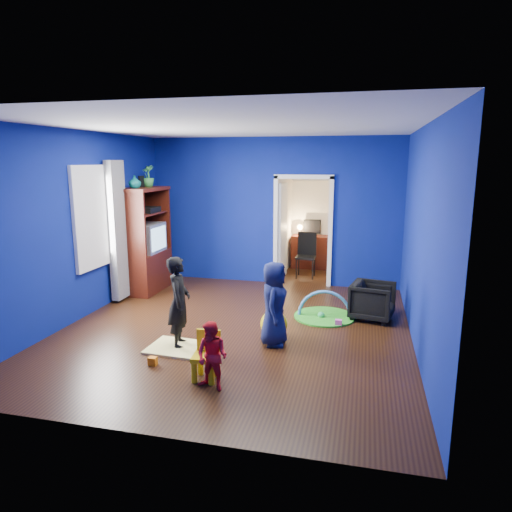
% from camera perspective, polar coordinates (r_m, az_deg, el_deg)
% --- Properties ---
extents(floor, '(5.00, 5.50, 0.01)m').
position_cam_1_polar(floor, '(6.83, -2.56, -9.10)').
color(floor, black).
rests_on(floor, ground).
extents(ceiling, '(5.00, 5.50, 0.01)m').
position_cam_1_polar(ceiling, '(6.40, -2.81, 15.95)').
color(ceiling, white).
rests_on(ceiling, wall_back).
extents(wall_back, '(5.00, 0.02, 2.90)m').
position_cam_1_polar(wall_back, '(9.11, 2.16, 5.56)').
color(wall_back, navy).
rests_on(wall_back, floor).
extents(wall_front, '(5.00, 0.02, 2.90)m').
position_cam_1_polar(wall_front, '(3.94, -13.88, -2.97)').
color(wall_front, navy).
rests_on(wall_front, floor).
extents(wall_left, '(0.02, 5.50, 2.90)m').
position_cam_1_polar(wall_left, '(7.54, -21.29, 3.48)').
color(wall_left, navy).
rests_on(wall_left, floor).
extents(wall_right, '(0.02, 5.50, 2.90)m').
position_cam_1_polar(wall_right, '(6.25, 19.94, 2.02)').
color(wall_right, navy).
rests_on(wall_right, floor).
extents(alcove, '(1.00, 1.75, 2.50)m').
position_cam_1_polar(alcove, '(9.89, 6.58, 4.82)').
color(alcove, silver).
rests_on(alcove, floor).
extents(armchair, '(0.75, 0.74, 0.59)m').
position_cam_1_polar(armchair, '(7.38, 14.36, -5.46)').
color(armchair, black).
rests_on(armchair, floor).
extents(child_black, '(0.40, 0.51, 1.22)m').
position_cam_1_polar(child_black, '(6.11, -9.60, -5.71)').
color(child_black, black).
rests_on(child_black, floor).
extents(child_navy, '(0.39, 0.58, 1.14)m').
position_cam_1_polar(child_navy, '(6.11, 2.28, -5.97)').
color(child_navy, '#0F1337').
rests_on(child_navy, floor).
extents(toddler_red, '(0.43, 0.36, 0.76)m').
position_cam_1_polar(toddler_red, '(5.02, -5.51, -12.37)').
color(toddler_red, red).
rests_on(toddler_red, floor).
extents(vase, '(0.28, 0.28, 0.23)m').
position_cam_1_polar(vase, '(8.46, -14.92, 8.94)').
color(vase, '#0D626E').
rests_on(vase, tv_armoire).
extents(potted_plant, '(0.27, 0.27, 0.40)m').
position_cam_1_polar(potted_plant, '(8.92, -13.36, 9.70)').
color(potted_plant, green).
rests_on(potted_plant, tv_armoire).
extents(tv_armoire, '(0.58, 1.14, 1.96)m').
position_cam_1_polar(tv_armoire, '(8.84, -13.64, 1.97)').
color(tv_armoire, '#400F0A').
rests_on(tv_armoire, floor).
extents(crt_tv, '(0.46, 0.70, 0.54)m').
position_cam_1_polar(crt_tv, '(8.81, -13.42, 2.22)').
color(crt_tv, silver).
rests_on(crt_tv, tv_armoire).
extents(yellow_blanket, '(0.78, 0.64, 0.03)m').
position_cam_1_polar(yellow_blanket, '(6.23, -9.78, -11.22)').
color(yellow_blanket, '#F2E07A').
rests_on(yellow_blanket, floor).
extents(hopper_ball, '(0.38, 0.38, 0.38)m').
position_cam_1_polar(hopper_ball, '(6.47, 2.25, -8.49)').
color(hopper_ball, yellow).
rests_on(hopper_ball, floor).
extents(kid_chair, '(0.30, 0.30, 0.50)m').
position_cam_1_polar(kid_chair, '(5.30, -6.33, -12.62)').
color(kid_chair, yellow).
rests_on(kid_chair, floor).
extents(play_mat, '(0.96, 0.96, 0.03)m').
position_cam_1_polar(play_mat, '(7.38, 8.55, -7.49)').
color(play_mat, green).
rests_on(play_mat, floor).
extents(toy_arch, '(0.86, 0.09, 0.86)m').
position_cam_1_polar(toy_arch, '(7.38, 8.55, -7.44)').
color(toy_arch, '#3F8CD8').
rests_on(toy_arch, floor).
extents(window_left, '(0.03, 0.95, 1.55)m').
position_cam_1_polar(window_left, '(7.81, -19.80, 4.59)').
color(window_left, white).
rests_on(window_left, wall_left).
extents(curtain, '(0.14, 0.42, 2.40)m').
position_cam_1_polar(curtain, '(8.25, -16.91, 3.02)').
color(curtain, slate).
rests_on(curtain, floor).
extents(doorway, '(1.16, 0.10, 2.10)m').
position_cam_1_polar(doorway, '(9.06, 5.87, 2.93)').
color(doorway, white).
rests_on(doorway, floor).
extents(study_desk, '(0.88, 0.44, 0.75)m').
position_cam_1_polar(study_desk, '(10.65, 6.89, 0.54)').
color(study_desk, '#3D140A').
rests_on(study_desk, floor).
extents(desk_monitor, '(0.40, 0.05, 0.32)m').
position_cam_1_polar(desk_monitor, '(10.68, 7.04, 3.69)').
color(desk_monitor, black).
rests_on(desk_monitor, study_desk).
extents(desk_lamp, '(0.14, 0.14, 0.14)m').
position_cam_1_polar(desk_lamp, '(10.66, 5.50, 3.60)').
color(desk_lamp, '#FFD88C').
rests_on(desk_lamp, study_desk).
extents(folding_chair, '(0.40, 0.40, 0.92)m').
position_cam_1_polar(folding_chair, '(9.70, 6.23, -0.04)').
color(folding_chair, black).
rests_on(folding_chair, floor).
extents(book_shelf, '(0.88, 0.24, 0.04)m').
position_cam_1_polar(book_shelf, '(10.57, 7.18, 9.43)').
color(book_shelf, white).
rests_on(book_shelf, study_desk).
extents(toy_0, '(0.11, 0.11, 0.11)m').
position_cam_1_polar(toy_0, '(7.57, 12.47, -6.83)').
color(toy_0, '#2299C4').
rests_on(toy_0, floor).
extents(toy_1, '(0.10, 0.08, 0.10)m').
position_cam_1_polar(toy_1, '(5.82, -12.79, -12.69)').
color(toy_1, orange).
rests_on(toy_1, floor).
extents(toy_2, '(0.11, 0.11, 0.11)m').
position_cam_1_polar(toy_2, '(7.32, 8.15, -7.30)').
color(toy_2, green).
rests_on(toy_2, floor).
extents(toy_3, '(0.10, 0.08, 0.10)m').
position_cam_1_polar(toy_3, '(7.03, 10.27, -8.22)').
color(toy_3, '#D550A5').
rests_on(toy_3, floor).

